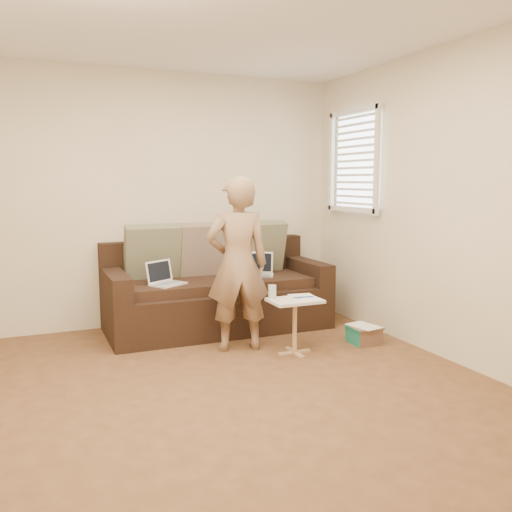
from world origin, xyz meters
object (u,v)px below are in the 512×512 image
laptop_silver (257,276)px  striped_box (364,334)px  person (238,264)px  sofa (217,287)px  drinking_glass (272,292)px  laptop_white (168,285)px  side_table (295,326)px

laptop_silver → striped_box: (0.66, -0.97, -0.44)m
person → striped_box: (1.14, -0.30, -0.69)m
sofa → laptop_silver: 0.43m
sofa → striped_box: (1.08, -1.02, -0.34)m
drinking_glass → sofa: bearing=100.7°
drinking_glass → striped_box: size_ratio=0.45×
person → drinking_glass: (0.23, -0.22, -0.23)m
laptop_white → drinking_glass: 1.07m
sofa → person: bearing=-94.5°
laptop_white → drinking_glass: size_ratio=2.62×
laptop_silver → person: (-0.47, -0.68, 0.25)m
sofa → laptop_white: 0.57m
side_table → person: bearing=143.1°
sofa → laptop_silver: bearing=-6.3°
sofa → person: (-0.06, -0.73, 0.35)m
sofa → drinking_glass: sofa is taller
laptop_silver → person: size_ratio=0.22×
laptop_white → side_table: bearing=-76.0°
laptop_silver → striped_box: 1.26m
laptop_silver → striped_box: bearing=-27.1°
person → drinking_glass: person is taller
sofa → laptop_white: bearing=-163.9°
sofa → laptop_silver: sofa is taller
person → striped_box: size_ratio=5.77×
drinking_glass → laptop_silver: bearing=75.1°
laptop_silver → striped_box: size_ratio=1.27×
laptop_silver → striped_box: laptop_silver is taller
drinking_glass → person: bearing=137.1°
drinking_glass → striped_box: 1.02m
laptop_white → striped_box: laptop_white is taller
laptop_white → person: person is taller
laptop_white → drinking_glass: laptop_white is taller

